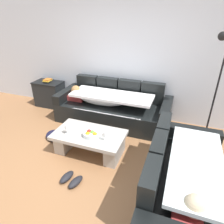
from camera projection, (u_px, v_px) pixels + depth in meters
ground_plane at (77, 169)px, 3.15m from camera, size 14.00×14.00×0.00m
back_wall at (121, 56)px, 4.33m from camera, size 9.00×0.10×2.70m
couch_along_wall at (111, 108)px, 4.37m from camera, size 2.43×0.92×0.88m
couch_near_window at (184, 182)px, 2.47m from camera, size 0.92×1.92×0.88m
coffee_table at (90, 140)px, 3.43m from camera, size 1.20×0.68×0.38m
fruit_bowl at (91, 134)px, 3.28m from camera, size 0.28×0.28×0.10m
wine_glass_near_left at (67, 128)px, 3.31m from camera, size 0.07×0.07×0.17m
wine_glass_near_right at (104, 135)px, 3.12m from camera, size 0.07×0.07×0.17m
open_magazine at (100, 137)px, 3.27m from camera, size 0.31×0.24×0.01m
side_cabinet at (50, 94)px, 5.11m from camera, size 0.72×0.44×0.64m
book_stack_on_cabinet at (48, 81)px, 4.94m from camera, size 0.18×0.24×0.08m
floor_lamp at (215, 83)px, 3.46m from camera, size 0.33×0.31×1.95m
pair_of_shoes at (71, 179)px, 2.89m from camera, size 0.34×0.33×0.09m
crumpled_garment at (55, 135)px, 3.88m from camera, size 0.51×0.49×0.12m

